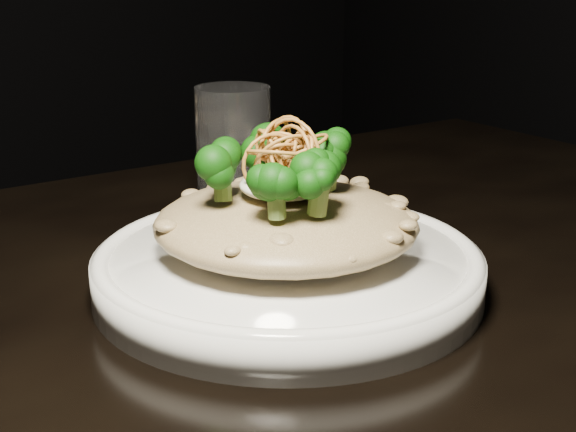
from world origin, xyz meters
name	(u,v)px	position (x,y,z in m)	size (l,w,h in m)	color
table	(310,408)	(0.00, 0.00, 0.67)	(1.10, 0.80, 0.75)	black
plate	(288,271)	(0.00, 0.03, 0.76)	(0.27, 0.27, 0.03)	white
risotto	(286,223)	(0.00, 0.03, 0.80)	(0.18, 0.18, 0.04)	brown
broccoli	(281,165)	(-0.01, 0.03, 0.84)	(0.13, 0.13, 0.05)	black
cheese	(282,185)	(0.00, 0.03, 0.83)	(0.06, 0.06, 0.02)	white
shallots	(283,145)	(0.00, 0.03, 0.85)	(0.06, 0.06, 0.04)	brown
drinking_glass	(234,152)	(0.06, 0.19, 0.81)	(0.07, 0.07, 0.12)	white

